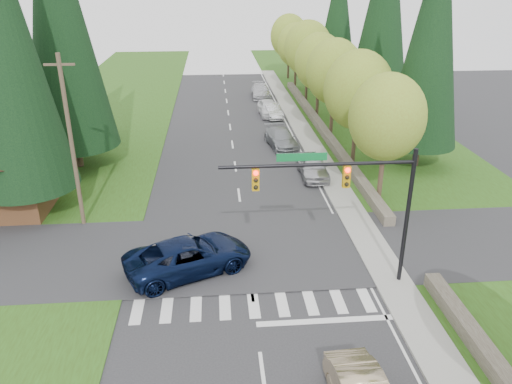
{
  "coord_description": "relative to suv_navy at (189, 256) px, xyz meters",
  "views": [
    {
      "loc": [
        -1.47,
        -15.38,
        13.74
      ],
      "look_at": [
        0.65,
        9.53,
        2.8
      ],
      "focal_mm": 35.0,
      "sensor_mm": 36.0,
      "label": 1
    }
  ],
  "objects": [
    {
      "name": "curb_east",
      "position": [
        9.04,
        15.73,
        -0.82
      ],
      "size": [
        0.2,
        80.0,
        0.13
      ],
      "primitive_type": "cube",
      "color": "gray",
      "rests_on": "ground"
    },
    {
      "name": "traffic_signal",
      "position": [
        7.36,
        -1.77,
        4.1
      ],
      "size": [
        8.7,
        0.37,
        6.8
      ],
      "color": "black",
      "rests_on": "ground"
    },
    {
      "name": "parked_car_e",
      "position": [
        7.19,
        38.17,
        -0.11
      ],
      "size": [
        2.3,
        5.38,
        1.54
      ],
      "primitive_type": "imported",
      "rotation": [
        0.0,
        0.0,
        -0.03
      ],
      "color": "#B7B8BD",
      "rests_on": "ground"
    },
    {
      "name": "ground",
      "position": [
        2.99,
        -6.27,
        -0.88
      ],
      "size": [
        120.0,
        120.0,
        0.0
      ],
      "primitive_type": "plane",
      "color": "#28282B",
      "rests_on": "ground"
    },
    {
      "name": "decid_tree_6",
      "position": [
        12.19,
        49.73,
        4.98
      ],
      "size": [
        5.2,
        5.2,
        8.86
      ],
      "color": "#38281C",
      "rests_on": "ground"
    },
    {
      "name": "stone_wall_north",
      "position": [
        11.59,
        23.73,
        -0.53
      ],
      "size": [
        0.7,
        40.0,
        0.7
      ],
      "primitive_type": "cube",
      "color": "#4C4438",
      "rests_on": "ground"
    },
    {
      "name": "grass_west",
      "position": [
        -10.01,
        13.73,
        -0.85
      ],
      "size": [
        14.0,
        110.0,
        0.06
      ],
      "primitive_type": "cube",
      "color": "#2B4512",
      "rests_on": "ground"
    },
    {
      "name": "conifer_w_c",
      "position": [
        -9.01,
        15.73,
        10.41
      ],
      "size": [
        6.46,
        6.46,
        20.8
      ],
      "color": "#38281C",
      "rests_on": "ground"
    },
    {
      "name": "decid_tree_3",
      "position": [
        12.19,
        28.73,
        4.78
      ],
      "size": [
        5.0,
        5.0,
        8.55
      ],
      "color": "#38281C",
      "rests_on": "ground"
    },
    {
      "name": "decid_tree_1",
      "position": [
        12.29,
        14.73,
        4.92
      ],
      "size": [
        5.2,
        5.2,
        8.8
      ],
      "color": "#38281C",
      "rests_on": "ground"
    },
    {
      "name": "cross_street",
      "position": [
        2.99,
        1.73,
        -0.88
      ],
      "size": [
        120.0,
        8.0,
        0.1
      ],
      "primitive_type": "cube",
      "color": "#28282B",
      "rests_on": "ground"
    },
    {
      "name": "suv_navy",
      "position": [
        0.0,
        0.0,
        0.0
      ],
      "size": [
        6.98,
        5.21,
        1.76
      ],
      "primitive_type": "imported",
      "rotation": [
        0.0,
        0.0,
        1.98
      ],
      "color": "black",
      "rests_on": "ground"
    },
    {
      "name": "parked_car_b",
      "position": [
        7.19,
        19.21,
        -0.12
      ],
      "size": [
        2.83,
        5.48,
        1.52
      ],
      "primitive_type": "imported",
      "rotation": [
        0.0,
        0.0,
        0.14
      ],
      "color": "gray",
      "rests_on": "ground"
    },
    {
      "name": "decid_tree_5",
      "position": [
        12.09,
        42.73,
        4.65
      ],
      "size": [
        4.8,
        4.8,
        8.3
      ],
      "color": "#38281C",
      "rests_on": "ground"
    },
    {
      "name": "grass_east",
      "position": [
        15.99,
        13.73,
        -0.85
      ],
      "size": [
        14.0,
        110.0,
        0.06
      ],
      "primitive_type": "cube",
      "color": "#2B4512",
      "rests_on": "ground"
    },
    {
      "name": "decid_tree_4",
      "position": [
        12.29,
        35.73,
        5.18
      ],
      "size": [
        5.4,
        5.4,
        9.18
      ],
      "color": "#38281C",
      "rests_on": "ground"
    },
    {
      "name": "decid_tree_0",
      "position": [
        12.19,
        7.73,
        4.72
      ],
      "size": [
        4.8,
        4.8,
        8.37
      ],
      "color": "#38281C",
      "rests_on": "ground"
    },
    {
      "name": "decid_tree_2",
      "position": [
        12.09,
        21.73,
        5.05
      ],
      "size": [
        5.0,
        5.0,
        8.82
      ],
      "color": "#38281C",
      "rests_on": "ground"
    },
    {
      "name": "parked_car_a",
      "position": [
        8.59,
        12.14,
        -0.07
      ],
      "size": [
        1.94,
        4.76,
        1.62
      ],
      "primitive_type": "imported",
      "rotation": [
        0.0,
        0.0,
        -0.01
      ],
      "color": "#AFAEB3",
      "rests_on": "ground"
    },
    {
      "name": "conifer_e_c",
      "position": [
        16.99,
        41.73,
        8.41
      ],
      "size": [
        5.1,
        5.1,
        16.8
      ],
      "color": "#38281C",
      "rests_on": "ground"
    },
    {
      "name": "conifer_w_e",
      "position": [
        -11.01,
        21.73,
        9.41
      ],
      "size": [
        5.78,
        5.78,
        18.8
      ],
      "color": "#38281C",
      "rests_on": "ground"
    },
    {
      "name": "utility_pole",
      "position": [
        -6.51,
        5.73,
        4.26
      ],
      "size": [
        1.6,
        0.24,
        10.0
      ],
      "color": "#473828",
      "rests_on": "ground"
    },
    {
      "name": "parked_car_d",
      "position": [
        7.19,
        29.73,
        -0.07
      ],
      "size": [
        2.19,
        4.87,
        1.62
      ],
      "primitive_type": "imported",
      "rotation": [
        0.0,
        0.0,
        0.06
      ],
      "color": "silver",
      "rests_on": "ground"
    },
    {
      "name": "conifer_e_a",
      "position": [
        16.99,
        13.73,
        8.91
      ],
      "size": [
        5.44,
        5.44,
        17.8
      ],
      "color": "#38281C",
      "rests_on": "ground"
    },
    {
      "name": "sidewalk_east",
      "position": [
        9.89,
        15.73,
        -0.82
      ],
      "size": [
        1.8,
        80.0,
        0.13
      ],
      "primitive_type": "cube",
      "color": "gray",
      "rests_on": "ground"
    },
    {
      "name": "parked_car_c",
      "position": [
        7.53,
        28.82,
        -0.18
      ],
      "size": [
        1.96,
        4.4,
        1.4
      ],
      "primitive_type": "imported",
      "rotation": [
        0.0,
        0.0,
        0.11
      ],
      "color": "silver",
      "rests_on": "ground"
    },
    {
      "name": "conifer_e_b",
      "position": [
        17.99,
        27.73,
        9.91
      ],
      "size": [
        6.12,
        6.12,
        19.8
      ],
      "color": "#38281C",
      "rests_on": "ground"
    }
  ]
}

